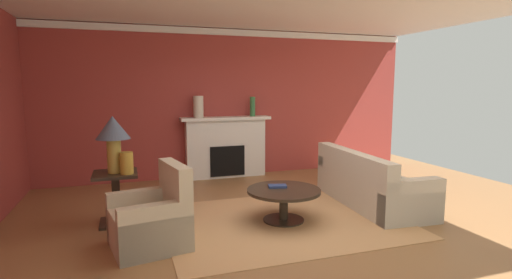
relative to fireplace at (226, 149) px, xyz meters
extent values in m
plane|color=olive|center=(0.12, -2.85, -0.58)|extent=(9.57, 9.57, 0.00)
cube|color=#9E3833|center=(0.12, 0.21, 0.90)|extent=(7.96, 0.12, 2.97)
cube|color=white|center=(0.12, 0.13, 2.31)|extent=(7.96, 0.08, 0.12)
cube|color=tan|center=(0.10, -2.81, -0.57)|extent=(3.17, 2.45, 0.01)
cube|color=white|center=(0.00, 0.01, 0.00)|extent=(1.60, 0.25, 1.17)
cube|color=black|center=(0.00, -0.01, -0.23)|extent=(0.70, 0.26, 0.60)
cube|color=white|center=(0.00, -0.02, 0.62)|extent=(1.80, 0.35, 0.06)
cube|color=beige|center=(1.70, -2.53, -0.35)|extent=(1.03, 2.15, 0.45)
cube|color=beige|center=(1.36, -2.50, 0.07)|extent=(0.33, 2.11, 0.40)
cube|color=beige|center=(1.65, -3.47, -0.27)|extent=(0.91, 0.25, 0.62)
cube|color=beige|center=(1.76, -1.58, -0.27)|extent=(0.91, 0.25, 0.62)
cube|color=#C1B293|center=(-1.69, -3.12, -0.36)|extent=(0.94, 0.94, 0.44)
cube|color=#C1B293|center=(-1.38, -3.06, 0.12)|extent=(0.31, 0.82, 0.51)
cube|color=#C1B293|center=(-1.75, -2.80, -0.28)|extent=(0.81, 0.29, 0.60)
cube|color=#C1B293|center=(-1.63, -3.45, -0.28)|extent=(0.81, 0.29, 0.60)
cylinder|color=#2D2319|center=(0.10, -2.81, -0.15)|extent=(1.00, 1.00, 0.04)
cylinder|color=#2D2319|center=(0.10, -2.81, -0.37)|extent=(0.12, 0.12, 0.41)
cylinder|color=#2D2319|center=(0.10, -2.81, -0.56)|extent=(0.56, 0.56, 0.03)
cube|color=#2D2319|center=(-2.05, -2.19, 0.10)|extent=(0.56, 0.56, 0.04)
cube|color=#2D2319|center=(-2.05, -2.19, -0.25)|extent=(0.10, 0.10, 0.66)
cube|color=#2D2319|center=(-2.05, -2.19, -0.56)|extent=(0.45, 0.45, 0.04)
cylinder|color=#B28E38|center=(-2.05, -2.19, 0.35)|extent=(0.18, 0.18, 0.45)
cone|color=#4C566B|center=(-2.05, -2.19, 0.72)|extent=(0.44, 0.44, 0.30)
cylinder|color=beige|center=(-0.55, -0.05, 0.86)|extent=(0.20, 0.20, 0.42)
cylinder|color=#B7892D|center=(-1.90, -2.31, 0.26)|extent=(0.17, 0.17, 0.28)
cylinder|color=#33703D|center=(0.55, -0.05, 0.84)|extent=(0.11, 0.11, 0.39)
cube|color=navy|center=(0.05, -2.69, -0.11)|extent=(0.28, 0.20, 0.03)
camera|label=1|loc=(-1.88, -7.55, 1.25)|focal=27.33mm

